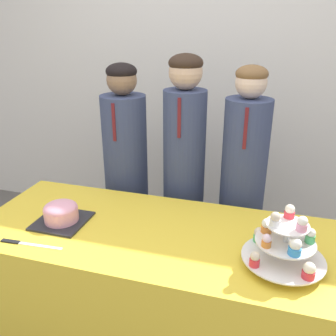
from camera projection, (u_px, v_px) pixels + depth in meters
name	position (u px, v px, depth m)	size (l,w,h in m)	color
wall_back	(210.00, 61.00, 2.67)	(9.00, 0.06, 2.70)	silver
table	(153.00, 290.00, 1.80)	(1.69, 0.70, 0.71)	yellow
round_cake	(61.00, 213.00, 1.72)	(0.24, 0.24, 0.11)	#232328
cake_knife	(21.00, 243.00, 1.57)	(0.29, 0.04, 0.01)	silver
cupcake_stand	(285.00, 242.00, 1.39)	(0.33, 0.33, 0.25)	silver
student_0	(127.00, 180.00, 2.29)	(0.27, 0.28, 1.40)	#384266
student_1	(184.00, 180.00, 2.18)	(0.25, 0.25, 1.46)	#384266
student_2	(242.00, 193.00, 2.10)	(0.26, 0.26, 1.41)	#384266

